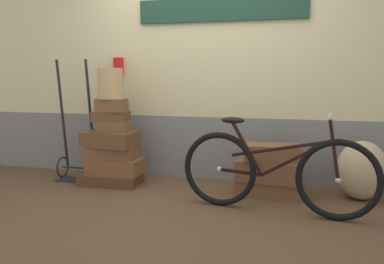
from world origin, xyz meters
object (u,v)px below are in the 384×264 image
Objects in this scene: luggage_trolley at (77,150)px; bicycle at (275,172)px; suitcase_2 at (112,152)px; wicker_basket at (110,83)px; suitcase_5 at (111,116)px; suitcase_9 at (273,153)px; suitcase_7 at (270,187)px; suitcase_1 at (116,166)px; suitcase_6 at (111,105)px; suitcase_0 at (111,179)px; suitcase_3 at (110,139)px; suitcase_4 at (114,126)px; burlap_sack at (362,170)px; suitcase_8 at (269,171)px.

bicycle is at bearing -14.62° from luggage_trolley.
wicker_basket is at bearing 80.87° from suitcase_2.
wicker_basket is 0.19× the size of bicycle.
suitcase_9 is (1.80, -0.03, -0.32)m from suitcase_5.
wicker_basket is at bearing -9.94° from luggage_trolley.
suitcase_7 is at bearing 96.69° from bicycle.
suitcase_1 is 0.57m from luggage_trolley.
suitcase_6 is at bearing -147.23° from suitcase_1.
suitcase_0 is at bearing 165.06° from bicycle.
suitcase_4 is at bearing 31.19° from suitcase_3.
bicycle is (1.79, -0.51, 0.16)m from suitcase_1.
suitcase_9 is (1.75, -0.02, 0.24)m from suitcase_1.
burlap_sack is (3.16, -0.01, -0.05)m from luggage_trolley.
suitcase_7 is 1.12× the size of burlap_sack.
suitcase_2 is at bearing 55.73° from suitcase_0.
suitcase_3 is at bearing -94.42° from suitcase_5.
suitcase_4 is 1.89m from bicycle.
suitcase_3 is at bearing -174.37° from suitcase_8.
suitcase_2 is at bearing 73.35° from suitcase_3.
suitcase_3 is 2.68m from burlap_sack.
wicker_basket reaches higher than suitcase_5.
suitcase_5 is 0.28× the size of luggage_trolley.
suitcase_3 is 1.91m from bicycle.
suitcase_4 is 0.24m from suitcase_6.
luggage_trolley is at bearing 169.08° from suitcase_6.
suitcase_1 is 0.56m from suitcase_5.
luggage_trolley reaches higher than suitcase_1.
suitcase_0 is at bearing -13.42° from luggage_trolley.
wicker_basket reaches higher than suitcase_4.
burlap_sack is at bearing 9.01° from suitcase_3.
suitcase_1 is 1.54× the size of suitcase_5.
wicker_basket reaches higher than suitcase_2.
suitcase_2 is 2.66m from burlap_sack.
burlap_sack is (0.89, 0.06, 0.22)m from suitcase_7.
wicker_basket is (0.00, 0.01, 0.77)m from suitcase_2.
luggage_trolley reaches higher than burlap_sack.
suitcase_3 is 1.79m from suitcase_8.
suitcase_1 is 1.07× the size of suitcase_9.
luggage_trolley reaches higher than suitcase_8.
suitcase_5 is (-0.05, 0.01, 0.56)m from suitcase_1.
suitcase_0 is 1.17× the size of suitcase_9.
bicycle is (0.07, -0.51, 0.11)m from suitcase_8.
suitcase_0 is 1.84m from suitcase_9.
suitcase_5 is at bearing 95.32° from suitcase_3.
suitcase_3 is at bearing -177.76° from burlap_sack.
suitcase_8 is at bearing 7.22° from suitcase_3.
suitcase_9 is at bearing -3.91° from suitcase_5.
suitcase_3 is 0.34× the size of bicycle.
suitcase_6 is at bearing -49.87° from suitcase_5.
suitcase_7 is 2.29m from luggage_trolley.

